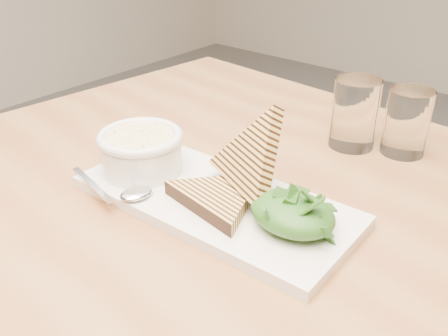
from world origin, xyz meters
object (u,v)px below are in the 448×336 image
Objects in this scene: glass_near at (355,114)px; glass_far at (407,122)px; table_top at (296,219)px; soup_bowl at (142,156)px; platter at (215,200)px.

glass_far is (0.08, 0.03, -0.00)m from glass_near.
glass_far is at bearing 80.42° from table_top.
table_top is 10.58× the size of glass_near.
soup_bowl is 0.36m from glass_near.
glass_near reaches higher than platter.
table_top is 0.24m from glass_near.
glass_far reaches higher than table_top.
platter reaches higher than table_top.
table_top is at bearing 20.54° from soup_bowl.
platter is 0.13m from soup_bowl.
glass_far is (0.04, 0.25, 0.07)m from table_top.
platter is 0.35m from glass_far.
platter is 0.30m from glass_near.
platter is 3.35× the size of glass_near.
soup_bowl is at bearing -159.46° from table_top.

